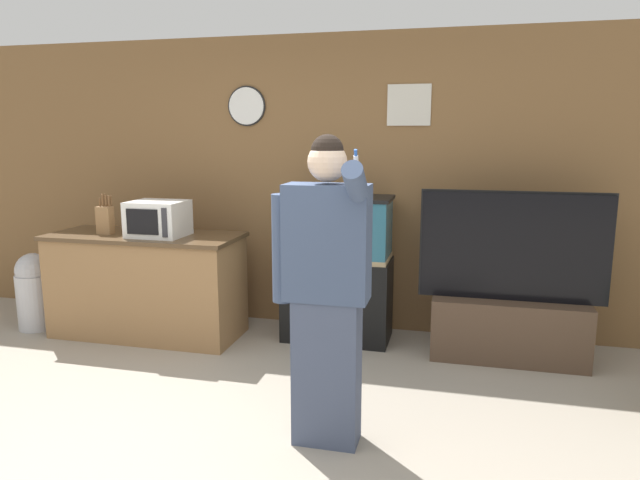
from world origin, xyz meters
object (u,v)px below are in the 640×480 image
(aquarium_on_stand, at_px, (338,269))
(tv_on_stand, at_px, (509,311))
(knife_block, at_px, (105,219))
(counter_island, at_px, (147,285))
(person_standing, at_px, (325,289))
(trash_bin, at_px, (35,290))
(microwave, at_px, (158,219))

(aquarium_on_stand, distance_m, tv_on_stand, 1.42)
(knife_block, xyz_separation_m, aquarium_on_stand, (1.97, 0.36, -0.41))
(counter_island, bearing_deg, aquarium_on_stand, 10.23)
(tv_on_stand, height_order, person_standing, person_standing)
(counter_island, distance_m, knife_block, 0.67)
(knife_block, xyz_separation_m, person_standing, (2.25, -1.31, -0.12))
(trash_bin, bearing_deg, counter_island, 5.23)
(knife_block, distance_m, aquarium_on_stand, 2.04)
(knife_block, bearing_deg, microwave, 1.37)
(microwave, bearing_deg, tv_on_stand, 4.05)
(microwave, xyz_separation_m, aquarium_on_stand, (1.47, 0.34, -0.43))
(knife_block, relative_size, aquarium_on_stand, 0.28)
(microwave, distance_m, trash_bin, 1.42)
(counter_island, height_order, tv_on_stand, tv_on_stand)
(counter_island, distance_m, tv_on_stand, 3.04)
(person_standing, distance_m, trash_bin, 3.30)
(knife_block, bearing_deg, trash_bin, -177.13)
(trash_bin, bearing_deg, aquarium_on_stand, 8.26)
(microwave, bearing_deg, trash_bin, -177.73)
(microwave, distance_m, knife_block, 0.50)
(knife_block, bearing_deg, tv_on_stand, 3.66)
(person_standing, bearing_deg, aquarium_on_stand, 99.70)
(knife_block, height_order, trash_bin, knife_block)
(counter_island, bearing_deg, trash_bin, -174.77)
(person_standing, bearing_deg, knife_block, 149.88)
(counter_island, distance_m, microwave, 0.62)
(counter_island, height_order, person_standing, person_standing)
(microwave, bearing_deg, person_standing, -36.92)
(tv_on_stand, bearing_deg, knife_block, -176.34)
(knife_block, bearing_deg, counter_island, 10.50)
(microwave, height_order, tv_on_stand, tv_on_stand)
(aquarium_on_stand, xyz_separation_m, tv_on_stand, (1.40, -0.14, -0.23))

